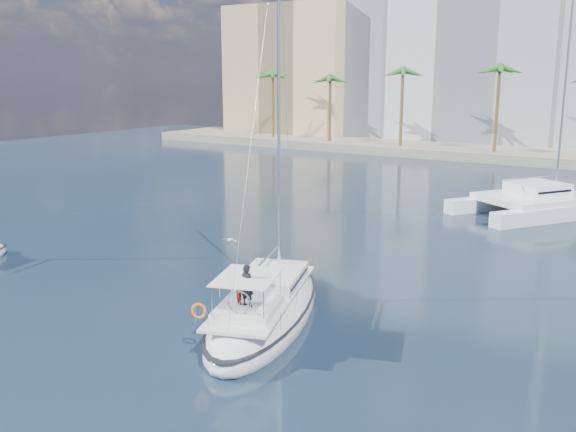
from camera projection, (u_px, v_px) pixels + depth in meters
The scene contains 9 objects.
ground at pixel (271, 292), 32.78m from camera, with size 160.00×160.00×0.00m, color black.
quay at pixel (541, 156), 82.46m from camera, with size 120.00×14.00×1.20m, color gray.
building_modern at pixel (482, 53), 95.78m from camera, with size 42.00×16.00×28.00m, color silver.
building_tan_left at pixel (299, 73), 109.21m from camera, with size 22.00×14.00×22.00m, color tan.
palm_left at pixel (301, 78), 95.29m from camera, with size 3.60×3.60×12.30m.
palm_centre at pixel (540, 79), 77.10m from camera, with size 3.60×3.60×12.30m.
main_sloop at pixel (265, 310), 28.71m from camera, with size 7.86×12.92×18.28m.
catamaran at pixel (535, 199), 50.78m from camera, with size 12.54×14.46×18.85m.
seagull at pixel (230, 240), 39.18m from camera, with size 1.11×0.48×0.20m.
Camera 1 is at (17.80, -25.59, 10.89)m, focal length 40.00 mm.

